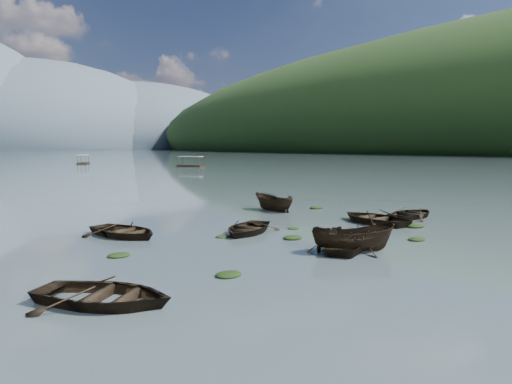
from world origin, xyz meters
TOP-DOWN VIEW (x-y plane):
  - ground_plane at (0.00, 0.00)m, footprint 2400.00×2400.00m
  - right_hill_far at (460.00, 220.00)m, footprint 520.00×1200.00m
  - haze_mtn_c at (140.00, 900.00)m, footprint 520.00×520.00m
  - haze_mtn_d at (320.00, 900.00)m, footprint 520.00×520.00m
  - rowboat_0 at (-13.35, 1.59)m, footprint 5.62×5.76m
  - rowboat_1 at (-0.99, 2.80)m, footprint 5.83×5.54m
  - rowboat_2 at (-1.30, 2.04)m, footprint 4.34×3.31m
  - rowboat_3 at (6.09, 7.03)m, footprint 3.80×5.21m
  - rowboat_4 at (10.17, 7.01)m, footprint 4.88×3.77m
  - rowboat_6 at (-9.04, 12.10)m, footprint 4.77×5.62m
  - rowboat_7 at (-2.78, 8.96)m, footprint 5.55×5.22m
  - rowboat_8 at (4.05, 15.39)m, footprint 1.82×4.12m
  - weed_clump_0 at (-8.40, 1.96)m, footprint 1.08×0.89m
  - weed_clump_1 at (-1.72, 6.07)m, footprint 1.14×0.91m
  - weed_clump_2 at (3.52, 1.92)m, footprint 1.03×0.83m
  - weed_clump_3 at (0.27, 8.39)m, footprint 0.78×0.66m
  - weed_clump_4 at (6.96, 4.49)m, footprint 1.30×1.03m
  - weed_clump_5 at (-10.85, 7.60)m, footprint 1.06×0.86m
  - weed_clump_6 at (-4.61, 8.67)m, footprint 0.87×0.73m
  - weed_clump_7 at (7.76, 14.41)m, footprint 1.21×0.97m
  - pontoon_centre at (17.89, 124.67)m, footprint 5.13×7.06m
  - pontoon_right at (34.92, 89.95)m, footprint 5.94×6.83m

SIDE VIEW (x-z plane):
  - ground_plane at x=0.00m, z-range 0.00..0.00m
  - right_hill_far at x=460.00m, z-range -95.00..95.00m
  - haze_mtn_c at x=140.00m, z-range -130.00..130.00m
  - haze_mtn_d at x=320.00m, z-range -110.00..110.00m
  - rowboat_0 at x=-13.35m, z-range -0.49..0.49m
  - rowboat_1 at x=-0.99m, z-range -0.49..0.49m
  - rowboat_2 at x=-1.30m, z-range -0.79..0.79m
  - rowboat_3 at x=6.09m, z-range -0.53..0.53m
  - rowboat_4 at x=10.17m, z-range -0.47..0.47m
  - rowboat_6 at x=-9.04m, z-range -0.49..0.49m
  - rowboat_7 at x=-2.78m, z-range -0.47..0.47m
  - rowboat_8 at x=4.05m, z-range -0.77..0.77m
  - weed_clump_0 at x=-8.40m, z-range -0.12..0.12m
  - weed_clump_1 at x=-1.72m, z-range -0.13..0.13m
  - weed_clump_2 at x=3.52m, z-range -0.11..0.11m
  - weed_clump_3 at x=0.27m, z-range -0.09..0.09m
  - weed_clump_4 at x=6.96m, z-range -0.13..0.13m
  - weed_clump_5 at x=-10.85m, z-range -0.11..0.11m
  - weed_clump_6 at x=-4.61m, z-range -0.09..0.09m
  - weed_clump_7 at x=7.76m, z-range -0.13..0.13m
  - pontoon_centre at x=17.89m, z-range -1.25..1.25m
  - pontoon_right at x=34.92m, z-range -1.24..1.24m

